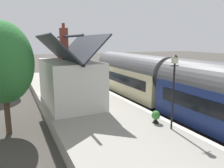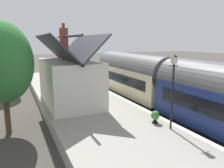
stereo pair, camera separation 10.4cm
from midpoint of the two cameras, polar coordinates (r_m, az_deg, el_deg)
ground_plane at (r=21.17m, az=1.85°, el=-3.81°), size 160.00×160.00×0.00m
platform at (r=19.60m, az=-9.20°, el=-3.93°), size 32.00×6.40×0.82m
platform_edge_coping at (r=20.49m, az=-1.08°, el=-1.93°), size 32.00×0.36×0.02m
rail_near at (r=21.91m, az=5.65°, el=-3.16°), size 52.00×0.08×0.14m
rail_far at (r=21.23m, az=2.29°, el=-3.57°), size 52.00×0.08×0.14m
train at (r=16.18m, az=14.51°, el=-0.73°), size 21.10×2.73×4.32m
station_building at (r=16.73m, az=-11.12°, el=1.02°), size 7.12×3.77×5.96m
bench_near_building at (r=23.96m, az=-11.25°, el=0.89°), size 1.42×0.50×0.88m
bench_mid_platform at (r=29.08m, az=-13.94°, el=2.54°), size 1.42×0.50×0.88m
bench_platform_end at (r=26.01m, az=-12.21°, el=1.64°), size 1.41×0.46×0.88m
planter_corner_building at (r=22.89m, az=-9.90°, el=-0.03°), size 1.03×0.32×0.58m
planter_by_door at (r=12.91m, az=11.05°, el=-8.29°), size 0.49×0.49×0.72m
planter_edge_far at (r=19.13m, az=-3.25°, el=-2.04°), size 0.76×0.32×0.59m
lamp_post_platform at (r=11.65m, az=15.52°, el=1.45°), size 0.32×0.50×3.96m
station_sign_board at (r=28.02m, az=-9.10°, el=3.88°), size 0.96×0.06×1.57m
tree_far_right at (r=13.83m, az=-26.69°, el=4.96°), size 3.99×3.40×6.57m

